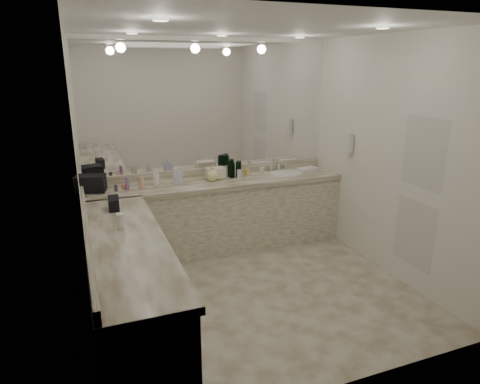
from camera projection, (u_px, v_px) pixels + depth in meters
name	position (u px, v px, depth m)	size (l,w,h in m)	color
floor	(254.00, 291.00, 4.50)	(3.20, 3.20, 0.00)	beige
ceiling	(257.00, 27.00, 3.74)	(3.20, 3.20, 0.00)	white
wall_back	(209.00, 144.00, 5.46)	(3.20, 0.02, 2.60)	white
wall_left	(79.00, 187.00, 3.56)	(0.02, 3.00, 2.60)	white
wall_right	(390.00, 158.00, 4.68)	(0.02, 3.00, 2.60)	white
vanity_back_base	(218.00, 217.00, 5.44)	(3.20, 0.60, 0.84)	silver
vanity_back_top	(217.00, 183.00, 5.31)	(3.20, 0.64, 0.06)	beige
vanity_left_base	(129.00, 292.00, 3.65)	(0.60, 2.40, 0.84)	silver
vanity_left_top	(126.00, 243.00, 3.53)	(0.64, 2.42, 0.06)	beige
backsplash_back	(210.00, 171.00, 5.54)	(3.20, 0.04, 0.10)	beige
backsplash_left	(86.00, 226.00, 3.67)	(0.04, 3.00, 0.10)	beige
mirror_back	(209.00, 107.00, 5.31)	(3.12, 0.01, 1.55)	white
mirror_left	(75.00, 131.00, 3.43)	(0.01, 2.92, 1.55)	white
sink	(285.00, 174.00, 5.64)	(0.44, 0.44, 0.03)	white
faucet	(278.00, 165.00, 5.80)	(0.24, 0.16, 0.14)	silver
wall_phone	(349.00, 143.00, 5.27)	(0.06, 0.10, 0.24)	white
door	(420.00, 192.00, 4.30)	(0.02, 0.82, 2.10)	white
black_toiletry_bag	(91.00, 184.00, 4.80)	(0.32, 0.20, 0.18)	black
black_bag_spill	(114.00, 203.00, 4.24)	(0.10, 0.22, 0.12)	black
cream_cosmetic_case	(216.00, 174.00, 5.37)	(0.23, 0.14, 0.13)	silver
hand_towel	(308.00, 169.00, 5.78)	(0.26, 0.17, 0.04)	white
lotion_left	(120.00, 221.00, 3.71)	(0.07, 0.07, 0.16)	white
soap_bottle_a	(156.00, 177.00, 5.06)	(0.08, 0.08, 0.20)	white
soap_bottle_b	(178.00, 175.00, 5.13)	(0.10, 0.10, 0.22)	silver
soap_bottle_c	(212.00, 173.00, 5.26)	(0.15, 0.15, 0.19)	#F1E696
green_bottle_0	(230.00, 168.00, 5.46)	(0.07, 0.07, 0.22)	#0C4328
green_bottle_1	(239.00, 169.00, 5.41)	(0.07, 0.07, 0.21)	#0C4328
green_bottle_2	(231.00, 168.00, 5.48)	(0.07, 0.07, 0.22)	#0C4328
green_bottle_3	(232.00, 170.00, 5.41)	(0.07, 0.07, 0.19)	#0C4328
green_bottle_4	(239.00, 170.00, 5.44)	(0.07, 0.07, 0.18)	#0C4328
amenity_bottle_0	(124.00, 186.00, 4.93)	(0.05, 0.05, 0.06)	#E57F66
amenity_bottle_1	(247.00, 172.00, 5.55)	(0.06, 0.06, 0.07)	#F2D84C
amenity_bottle_2	(262.00, 171.00, 5.59)	(0.05, 0.05, 0.09)	white
amenity_bottle_3	(140.00, 182.00, 4.97)	(0.05, 0.05, 0.14)	silver
amenity_bottle_4	(116.00, 188.00, 4.85)	(0.04, 0.04, 0.07)	#3F3F4C
amenity_bottle_5	(127.00, 183.00, 4.89)	(0.04, 0.04, 0.15)	#9966B2
amenity_bottle_6	(239.00, 174.00, 5.37)	(0.05, 0.05, 0.12)	silver
amenity_bottle_7	(141.00, 182.00, 4.95)	(0.07, 0.07, 0.14)	#E0B28C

